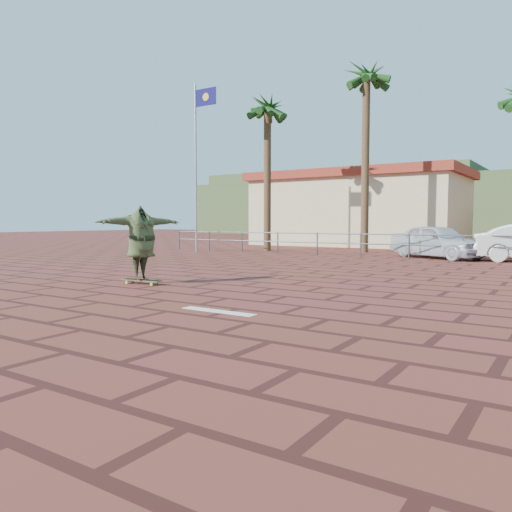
{
  "coord_description": "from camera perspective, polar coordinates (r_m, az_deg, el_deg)",
  "views": [
    {
      "loc": [
        5.66,
        -7.66,
        1.48
      ],
      "look_at": [
        0.32,
        0.52,
        0.8
      ],
      "focal_mm": 35.0,
      "sensor_mm": 36.0,
      "label": 1
    }
  ],
  "objects": [
    {
      "name": "palm_far_left",
      "position": [
        25.49,
        1.32,
        16.11
      ],
      "size": [
        2.4,
        2.4,
        8.25
      ],
      "color": "brown",
      "rests_on": "ground"
    },
    {
      "name": "hill_back",
      "position": [
        69.45,
        9.75,
        6.02
      ],
      "size": [
        35.0,
        14.0,
        8.0
      ],
      "primitive_type": "cube",
      "color": "#384C28",
      "rests_on": "ground"
    },
    {
      "name": "building_west",
      "position": [
        31.88,
        11.77,
        5.35
      ],
      "size": [
        12.6,
        7.6,
        4.5
      ],
      "color": "beige",
      "rests_on": "ground"
    },
    {
      "name": "skateboarder",
      "position": [
        12.0,
        -12.97,
        1.48
      ],
      "size": [
        1.17,
        2.22,
        1.74
      ],
      "primitive_type": "imported",
      "rotation": [
        0.0,
        0.0,
        1.28
      ],
      "color": "#3E4C28",
      "rests_on": "longboard"
    },
    {
      "name": "ground",
      "position": [
        9.64,
        -3.28,
        -4.86
      ],
      "size": [
        120.0,
        120.0,
        0.0
      ],
      "primitive_type": "plane",
      "color": "maroon",
      "rests_on": "ground"
    },
    {
      "name": "paint_stripe",
      "position": [
        8.28,
        -4.32,
        -6.31
      ],
      "size": [
        1.4,
        0.22,
        0.01
      ],
      "primitive_type": "cube",
      "color": "white",
      "rests_on": "ground"
    },
    {
      "name": "flagpole",
      "position": [
        24.48,
        -6.68,
        11.38
      ],
      "size": [
        1.3,
        0.1,
        8.0
      ],
      "color": "gray",
      "rests_on": "ground"
    },
    {
      "name": "guardrail",
      "position": [
        20.47,
        17.11,
        1.57
      ],
      "size": [
        24.06,
        0.06,
        1.0
      ],
      "color": "#47494F",
      "rests_on": "ground"
    },
    {
      "name": "car_silver",
      "position": [
        21.23,
        20.06,
        1.6
      ],
      "size": [
        4.31,
        3.26,
        1.37
      ],
      "primitive_type": "imported",
      "rotation": [
        0.0,
        0.0,
        1.1
      ],
      "color": "silver",
      "rests_on": "ground"
    },
    {
      "name": "palm_left",
      "position": [
        25.1,
        12.52,
        18.84
      ],
      "size": [
        2.4,
        2.4,
        9.45
      ],
      "color": "brown",
      "rests_on": "ground"
    },
    {
      "name": "longboard",
      "position": [
        12.07,
        -12.91,
        -2.75
      ],
      "size": [
        1.09,
        0.35,
        0.11
      ],
      "rotation": [
        0.0,
        0.0,
        0.1
      ],
      "color": "olive",
      "rests_on": "ground"
    }
  ]
}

